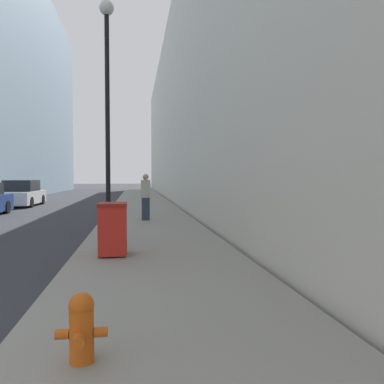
{
  "coord_description": "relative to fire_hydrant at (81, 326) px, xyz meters",
  "views": [
    {
      "loc": [
        4.88,
        -2.18,
        1.83
      ],
      "look_at": [
        8.16,
        19.57,
        0.94
      ],
      "focal_mm": 35.0,
      "sensor_mm": 36.0,
      "label": 1
    }
  ],
  "objects": [
    {
      "name": "pedestrian_on_sidewalk",
      "position": [
        0.87,
        11.17,
        0.57
      ],
      "size": [
        0.36,
        0.24,
        1.8
      ],
      "color": "#2D3347",
      "rests_on": "sidewalk_right"
    },
    {
      "name": "sidewalk_right",
      "position": [
        0.97,
        16.74,
        -0.4
      ],
      "size": [
        3.66,
        60.0,
        0.15
      ],
      "color": "gray",
      "rests_on": "ground"
    },
    {
      "name": "trash_bin",
      "position": [
        0.0,
        4.69,
        0.25
      ],
      "size": [
        0.6,
        0.71,
        1.13
      ],
      "color": "red",
      "rests_on": "sidewalk_right"
    },
    {
      "name": "parked_sedan_far",
      "position": [
        -6.56,
        21.3,
        0.26
      ],
      "size": [
        1.94,
        4.61,
        1.63
      ],
      "color": "silver",
      "rests_on": "ground"
    },
    {
      "name": "fire_hydrant",
      "position": [
        0.0,
        0.0,
        0.0
      ],
      "size": [
        0.46,
        0.34,
        0.63
      ],
      "color": "#D15614",
      "rests_on": "sidewalk_right"
    },
    {
      "name": "lamppost",
      "position": [
        -0.3,
        7.72,
        3.83
      ],
      "size": [
        0.42,
        0.42,
        6.73
      ],
      "color": "black",
      "rests_on": "sidewalk_right"
    },
    {
      "name": "building_right_stone",
      "position": [
        8.9,
        24.74,
        6.28
      ],
      "size": [
        12.0,
        60.0,
        13.52
      ],
      "color": "beige",
      "rests_on": "ground"
    }
  ]
}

